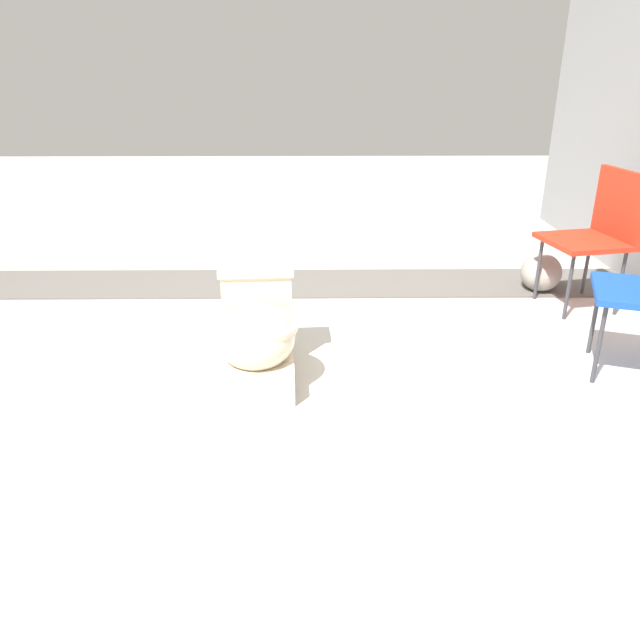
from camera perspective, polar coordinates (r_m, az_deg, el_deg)
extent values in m
plane|color=beige|center=(3.24, -4.55, -3.63)|extent=(14.00, 14.00, 0.00)
cube|color=#605B56|center=(4.30, 3.09, 3.39)|extent=(0.56, 8.00, 0.01)
cube|color=beige|center=(3.04, -5.67, -3.75)|extent=(0.62, 0.37, 0.17)
ellipsoid|color=beige|center=(2.88, -5.86, -1.52)|extent=(0.46, 0.38, 0.28)
cylinder|color=beige|center=(2.85, -5.90, -0.50)|extent=(0.41, 0.41, 0.03)
cube|color=beige|center=(3.14, -5.74, 1.82)|extent=(0.20, 0.35, 0.30)
cube|color=beige|center=(3.08, -5.86, 4.73)|extent=(0.22, 0.37, 0.04)
cylinder|color=silver|center=(3.07, -4.39, 5.19)|extent=(0.02, 0.02, 0.01)
cube|color=red|center=(4.09, 23.00, 6.63)|extent=(0.52, 0.52, 0.03)
cube|color=red|center=(4.16, 25.79, 9.50)|extent=(0.44, 0.12, 0.40)
cylinder|color=#38383D|center=(3.92, 21.80, 2.82)|extent=(0.02, 0.02, 0.40)
cylinder|color=#38383D|center=(4.19, 19.35, 4.43)|extent=(0.02, 0.02, 0.40)
cylinder|color=#38383D|center=(4.12, 25.77, 3.07)|extent=(0.02, 0.02, 0.40)
cylinder|color=#38383D|center=(4.38, 23.19, 4.60)|extent=(0.02, 0.02, 0.40)
cylinder|color=#38383D|center=(3.21, 24.17, -2.02)|extent=(0.02, 0.02, 0.40)
cylinder|color=#38383D|center=(3.52, 23.80, 0.22)|extent=(0.02, 0.02, 0.40)
ellipsoid|color=gray|center=(4.40, 19.56, 4.14)|extent=(0.42, 0.37, 0.24)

